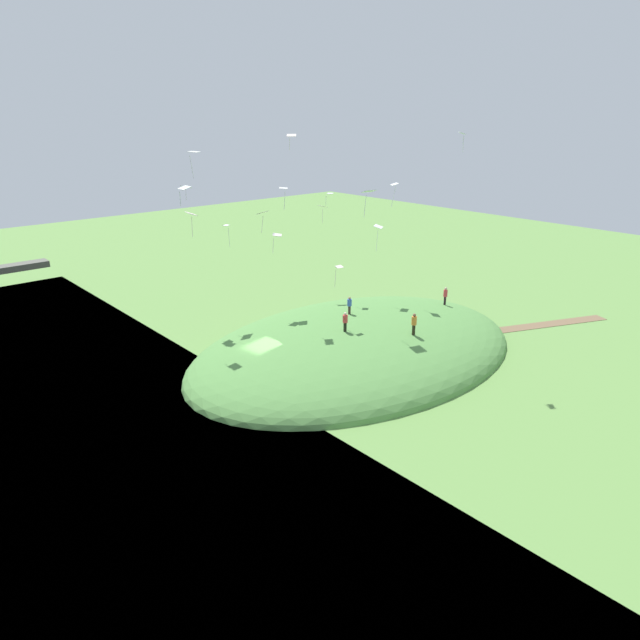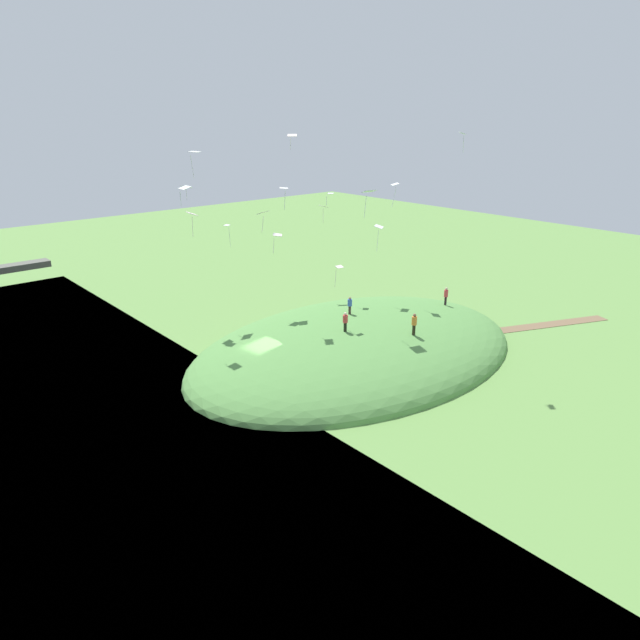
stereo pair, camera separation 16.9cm
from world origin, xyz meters
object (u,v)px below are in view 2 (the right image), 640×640
kite_6 (323,207)px  kite_9 (186,187)px  person_near_shore (345,320)px  kite_1 (194,153)px  kite_14 (227,228)px  person_walking_path (350,303)px  kite_10 (284,189)px  kite_2 (369,193)px  kite_12 (192,215)px  person_watching_kites (414,322)px  person_with_child (446,294)px  kite_8 (330,194)px  kite_15 (263,214)px  kite_4 (184,188)px  kite_5 (339,269)px  kite_13 (379,228)px  kite_11 (277,235)px  kite_0 (463,135)px  kite_3 (395,186)px  kite_7 (292,136)px

kite_6 → kite_9: kite_9 is taller
person_near_shore → kite_1: kite_1 is taller
kite_6 → kite_14: size_ratio=0.90×
person_walking_path → kite_10: 11.35m
kite_2 → kite_12: kite_2 is taller
person_watching_kites → kite_9: (-10.67, 15.93, 9.94)m
person_with_child → kite_8: 14.47m
kite_15 → kite_8: bearing=-7.0°
kite_4 → kite_5: (9.35, -7.12, -6.47)m
kite_1 → kite_15: 7.61m
kite_13 → kite_2: bearing=-144.9°
person_near_shore → kite_14: bearing=-71.7°
kite_10 → kite_1: bearing=111.3°
person_watching_kites → kite_9: size_ratio=1.48×
person_walking_path → person_with_child: (10.32, -2.53, -0.66)m
kite_5 → kite_12: bearing=124.7°
person_watching_kites → kite_15: 15.90m
person_with_child → kite_11: (-14.18, 7.62, 6.36)m
kite_0 → kite_5: 13.66m
kite_8 → kite_5: bearing=-127.4°
kite_1 → kite_4: bearing=-127.5°
kite_13 → kite_4: bearing=166.0°
kite_0 → kite_3: size_ratio=0.66×
kite_1 → kite_9: (-1.79, -1.50, -2.57)m
kite_2 → kite_4: (-11.83, 7.86, 0.55)m
kite_2 → kite_8: 8.13m
person_near_shore → kite_15: 11.95m
kite_3 → kite_5: 11.35m
kite_3 → kite_15: kite_3 is taller
kite_13 → person_with_child: bearing=-38.7°
kite_1 → kite_14: 8.34m
person_walking_path → kite_1: size_ratio=0.70×
person_walking_path → kite_1: bearing=-18.2°
kite_8 → kite_11: kite_8 is taller
person_walking_path → kite_2: 9.87m
kite_11 → kite_13: (8.97, -3.45, 0.04)m
kite_5 → person_watching_kites: bearing=-57.4°
person_near_shore → kite_8: bearing=-109.9°
kite_2 → kite_15: (-4.28, 8.44, -2.23)m
kite_7 → kite_9: kite_7 is taller
person_walking_path → kite_12: bearing=-7.8°
kite_5 → kite_11: 6.75m
kite_1 → person_with_child: bearing=-36.2°
kite_1 → kite_4: size_ratio=1.48×
kite_11 → kite_6: bearing=30.5°
kite_3 → kite_2: bearing=-153.3°
person_with_child → kite_3: size_ratio=0.81×
person_with_child → person_watching_kites: (-9.46, -4.00, 0.55)m
kite_4 → kite_6: (19.01, 5.70, -3.97)m
kite_7 → kite_10: kite_7 is taller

